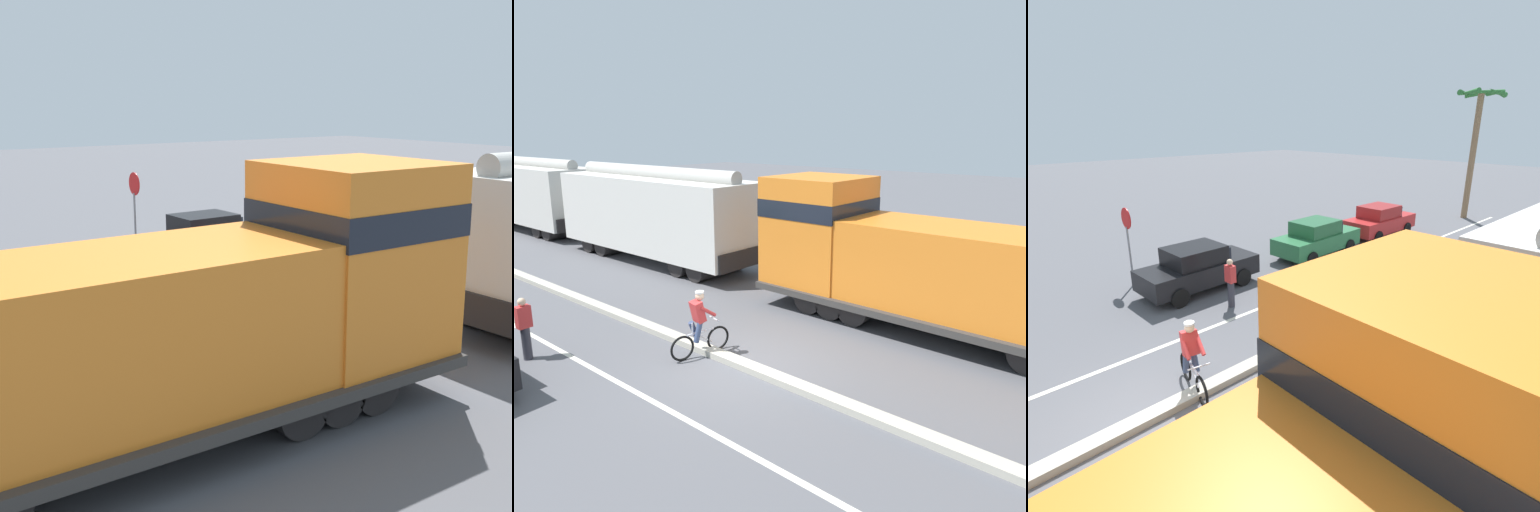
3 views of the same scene
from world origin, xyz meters
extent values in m
plane|color=#56565B|center=(0.00, 0.00, 0.00)|extent=(120.00, 120.00, 0.00)
cube|color=#B2AD9E|center=(0.00, 6.00, 0.08)|extent=(0.36, 36.00, 0.16)
cube|color=silver|center=(-2.40, 6.00, 0.00)|extent=(0.14, 36.00, 0.01)
cube|color=orange|center=(5.14, -3.72, 1.90)|extent=(2.70, 9.86, 2.40)
cube|color=orange|center=(5.14, 1.28, 2.45)|extent=(2.80, 2.80, 3.50)
cube|color=black|center=(5.14, 1.28, 3.24)|extent=(2.83, 2.83, 0.56)
cube|color=#383533|center=(5.14, -3.12, 0.70)|extent=(3.10, 11.60, 0.20)
cylinder|color=#4C4947|center=(5.14, -3.12, 0.55)|extent=(1.10, 3.00, 1.10)
cylinder|color=black|center=(5.14, 0.87, 0.50)|extent=(2.40, 1.00, 1.00)
cylinder|color=black|center=(5.14, 0.07, 0.50)|extent=(2.40, 1.00, 1.00)
cylinder|color=black|center=(5.14, -0.73, 0.50)|extent=(2.40, 1.00, 1.00)
cube|color=black|center=(5.14, 4.63, 0.95)|extent=(2.61, 0.10, 0.70)
cylinder|color=black|center=(5.14, 6.10, 0.45)|extent=(2.46, 0.90, 0.90)
cube|color=black|center=(-5.09, 4.39, 0.67)|extent=(1.81, 4.24, 0.70)
cube|color=black|center=(-5.08, 4.24, 1.32)|extent=(1.55, 1.94, 0.60)
cube|color=#1E232D|center=(-5.11, 5.24, 1.27)|extent=(1.43, 0.16, 0.51)
cylinder|color=black|center=(-5.93, 5.67, 0.32)|extent=(0.24, 0.65, 0.64)
cylinder|color=black|center=(-4.32, 5.71, 0.32)|extent=(0.24, 0.65, 0.64)
cylinder|color=black|center=(-5.86, 3.07, 0.32)|extent=(0.24, 0.65, 0.64)
cylinder|color=black|center=(-4.25, 3.11, 0.32)|extent=(0.24, 0.65, 0.64)
cube|color=#286B3D|center=(-4.83, 10.30, 0.67)|extent=(1.85, 4.26, 0.70)
cube|color=#225B34|center=(-4.83, 10.15, 1.32)|extent=(1.57, 1.95, 0.60)
cube|color=#1E232D|center=(-4.86, 11.15, 1.27)|extent=(1.43, 0.17, 0.51)
cylinder|color=black|center=(-5.69, 11.57, 0.32)|extent=(0.24, 0.65, 0.64)
cylinder|color=black|center=(-4.07, 11.63, 0.32)|extent=(0.24, 0.65, 0.64)
cylinder|color=black|center=(-5.59, 8.97, 0.32)|extent=(0.24, 0.65, 0.64)
cylinder|color=black|center=(-3.98, 9.03, 0.32)|extent=(0.24, 0.65, 0.64)
cube|color=red|center=(-4.82, 15.16, 0.67)|extent=(1.74, 4.22, 0.70)
cube|color=maroon|center=(-4.82, 15.01, 1.32)|extent=(1.52, 1.91, 0.60)
cube|color=#1E232D|center=(-4.81, 16.01, 1.27)|extent=(1.43, 0.13, 0.51)
cylinder|color=black|center=(-5.61, 16.47, 0.32)|extent=(0.23, 0.64, 0.64)
cylinder|color=black|center=(-4.00, 16.45, 0.32)|extent=(0.23, 0.64, 0.64)
cylinder|color=black|center=(-5.64, 13.86, 0.32)|extent=(0.23, 0.64, 0.64)
cylinder|color=black|center=(-4.02, 13.85, 0.32)|extent=(0.23, 0.64, 0.64)
torus|color=black|center=(0.32, 1.08, 0.33)|extent=(0.66, 0.19, 0.66)
torus|color=black|center=(-0.71, 1.29, 0.33)|extent=(0.66, 0.19, 0.66)
cylinder|color=silver|center=(-0.19, 1.19, 0.63)|extent=(0.78, 0.21, 0.05)
cylinder|color=silver|center=(-0.10, 1.17, 0.45)|extent=(0.48, 0.15, 0.36)
cylinder|color=silver|center=(-0.41, 1.23, 0.78)|extent=(0.04, 0.04, 0.30)
cylinder|color=silver|center=(0.24, 1.10, 0.88)|extent=(0.13, 0.48, 0.04)
cylinder|color=#38476B|center=(-0.29, 1.31, 0.68)|extent=(0.32, 0.20, 0.52)
cylinder|color=#38476B|center=(-0.33, 1.11, 0.68)|extent=(0.29, 0.19, 0.52)
cube|color=red|center=(-0.24, 1.20, 1.20)|extent=(0.39, 0.40, 0.57)
sphere|color=beige|center=(-0.17, 1.18, 1.59)|extent=(0.22, 0.22, 0.22)
cylinder|color=white|center=(-0.17, 1.18, 1.69)|extent=(0.22, 0.22, 0.05)
cylinder|color=red|center=(-0.01, 1.31, 1.20)|extent=(0.47, 0.18, 0.36)
cylinder|color=red|center=(-0.08, 1.00, 1.20)|extent=(0.47, 0.18, 0.36)
cylinder|color=gray|center=(-7.10, 2.80, 1.10)|extent=(0.07, 0.07, 2.20)
cylinder|color=red|center=(-7.10, 2.82, 2.50)|extent=(0.76, 0.03, 0.76)
cylinder|color=white|center=(-7.10, 2.84, 2.50)|extent=(0.48, 0.01, 0.48)
cylinder|color=#33333D|center=(-3.16, 4.36, 0.42)|extent=(0.22, 0.22, 0.85)
cube|color=red|center=(-3.16, 4.36, 1.13)|extent=(0.34, 0.22, 0.56)
sphere|color=beige|center=(-3.16, 4.36, 1.52)|extent=(0.20, 0.20, 0.20)
camera|label=1|loc=(14.35, -7.32, 5.32)|focal=50.00mm
camera|label=2|loc=(-8.09, -7.78, 5.58)|focal=35.00mm
camera|label=3|loc=(6.63, -2.47, 5.67)|focal=28.00mm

